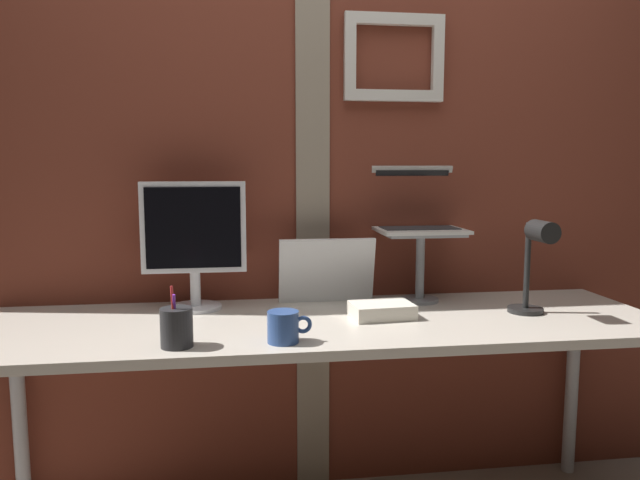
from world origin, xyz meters
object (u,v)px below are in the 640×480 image
monitor (194,236)px  coffee_mug (284,327)px  laptop (415,212)px  desk_lamp (536,257)px  pen_cup (177,327)px  whiteboard_panel (327,271)px

monitor → coffee_mug: 0.56m
laptop → coffee_mug: size_ratio=2.47×
monitor → laptop: bearing=5.7°
laptop → desk_lamp: (0.31, -0.35, -0.13)m
desk_lamp → pen_cup: desk_lamp is taller
pen_cup → desk_lamp: bearing=8.8°
whiteboard_panel → monitor: bearing=-176.6°
monitor → pen_cup: monitor is taller
monitor → desk_lamp: monitor is taller
coffee_mug → desk_lamp: bearing=11.8°
laptop → whiteboard_panel: 0.40m
monitor → desk_lamp: 1.16m
coffee_mug → whiteboard_panel: bearing=67.4°
whiteboard_panel → pen_cup: size_ratio=2.01×
laptop → desk_lamp: laptop is taller
whiteboard_panel → desk_lamp: desk_lamp is taller
desk_lamp → whiteboard_panel: bearing=155.8°
laptop → whiteboard_panel: bearing=-171.1°
whiteboard_panel → coffee_mug: 0.52m
coffee_mug → monitor: bearing=121.7°
laptop → pen_cup: size_ratio=1.82×
monitor → pen_cup: (-0.02, -0.44, -0.20)m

